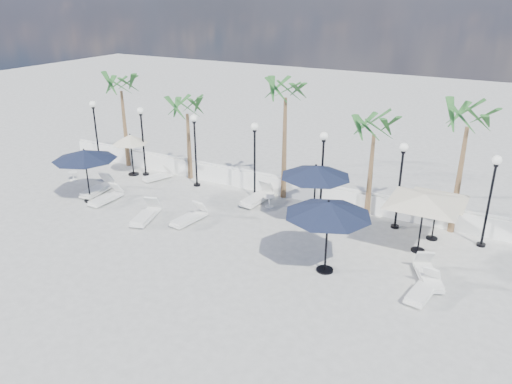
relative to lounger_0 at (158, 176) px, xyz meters
The scene contains 31 objects.
ground 8.57m from the lounger_0, 46.50° to the right, with size 100.00×100.00×0.00m, color gray.
balustrade 6.04m from the lounger_0, 12.26° to the left, with size 26.00×0.30×1.01m.
lamppost_0 5.14m from the lounger_0, behind, with size 0.36×0.36×3.84m.
lamppost_1 2.55m from the lounger_0, 165.58° to the left, with size 0.36×0.36×3.84m.
lamppost_2 3.32m from the lounger_0, ahead, with size 0.36×0.36×3.84m.
lamppost_3 6.33m from the lounger_0, ahead, with size 0.36×0.36×3.84m.
lamppost_4 9.68m from the lounger_0, ahead, with size 0.36×0.36×3.84m.
lamppost_5 13.10m from the lounger_0, ahead, with size 0.36×0.36×3.84m.
lamppost_6 16.56m from the lounger_0, ahead, with size 0.36×0.36×3.84m.
palm_0 5.43m from the lounger_0, 160.74° to the left, with size 2.60×2.60×5.50m.
palm_1 3.96m from the lounger_0, 37.70° to the left, with size 2.60×2.60×4.70m.
palm_2 8.70m from the lounger_0, ahead, with size 2.60×2.60×6.10m.
palm_3 12.05m from the lounger_0, ahead, with size 2.60×2.60×4.90m.
palm_4 15.80m from the lounger_0, ahead, with size 2.60×2.60×5.70m.
lounger_0 is the anchor object (origin of this frame).
lounger_1 3.69m from the lounger_0, 93.31° to the right, with size 0.63×1.92×0.72m.
lounger_2 3.36m from the lounger_0, 114.59° to the right, with size 0.97×2.19×0.79m.
lounger_3 5.23m from the lounger_0, 56.64° to the right, with size 1.22×2.18×0.78m.
lounger_4 5.95m from the lounger_0, 37.42° to the right, with size 0.86×1.99×0.72m.
lounger_5 6.29m from the lounger_0, ahead, with size 0.87×2.21×0.81m.
lounger_6 15.73m from the lounger_0, 16.76° to the right, with size 0.90×1.99×0.72m.
lounger_7 15.44m from the lounger_0, 13.06° to the right, with size 1.41×2.08×0.75m.
side_table_0 4.62m from the lounger_0, 150.60° to the right, with size 0.49×0.49×0.48m.
side_table_1 7.05m from the lounger_0, ahead, with size 0.55×0.55×0.54m.
side_table_2 9.35m from the lounger_0, ahead, with size 0.48×0.48×0.47m.
parasol_navy_left 4.62m from the lounger_0, 104.35° to the right, with size 3.04×3.04×2.69m.
parasol_navy_mid 9.90m from the lounger_0, ahead, with size 3.09×3.09×2.77m.
parasol_navy_right 12.65m from the lounger_0, 21.70° to the right, with size 3.17×3.17×2.84m.
parasol_cream_sq_a 14.48m from the lounger_0, ahead, with size 5.32×5.32×2.61m.
parasol_cream_sq_b 14.65m from the lounger_0, ahead, with size 4.47×4.47×2.24m.
parasol_cream_small 2.52m from the lounger_0, behind, with size 1.94×1.94×2.38m.
Camera 1 is at (11.13, -13.64, 9.59)m, focal length 35.00 mm.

